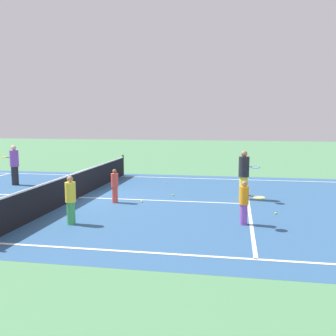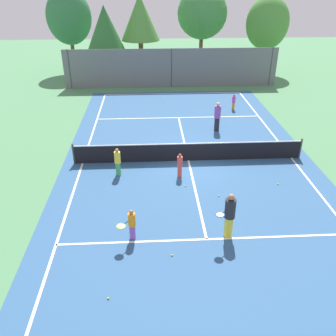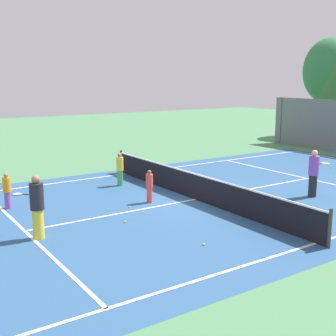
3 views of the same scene
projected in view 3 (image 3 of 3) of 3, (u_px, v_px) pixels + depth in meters
ground_plane at (195, 199)px, 16.76m from camera, size 80.00×80.00×0.00m
court_surface at (195, 199)px, 16.76m from camera, size 13.00×25.00×0.01m
tennis_net at (195, 186)px, 16.66m from camera, size 11.90×0.10×1.10m
tree_4 at (329, 71)px, 34.07m from camera, size 4.14×3.61×7.56m
player_0 at (314, 173)px, 17.00m from camera, size 0.45×0.97×1.82m
player_2 at (120, 169)px, 18.81m from camera, size 0.30×0.30×1.40m
player_3 at (149, 186)px, 16.23m from camera, size 0.26×0.26×1.22m
player_4 at (37, 206)px, 12.51m from camera, size 0.87×0.83×1.84m
player_5 at (6, 190)px, 15.48m from camera, size 0.73×0.76×1.27m
ball_crate at (194, 187)px, 17.91m from camera, size 0.47×0.39×0.43m
tennis_ball_0 at (331, 167)px, 22.67m from camera, size 0.07×0.07×0.07m
tennis_ball_1 at (215, 162)px, 24.13m from camera, size 0.07×0.07×0.07m
tennis_ball_2 at (125, 222)px, 14.03m from camera, size 0.07×0.07×0.07m
tennis_ball_3 at (130, 207)px, 15.66m from camera, size 0.07×0.07×0.07m
tennis_ball_4 at (204, 244)px, 12.12m from camera, size 0.07×0.07×0.07m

